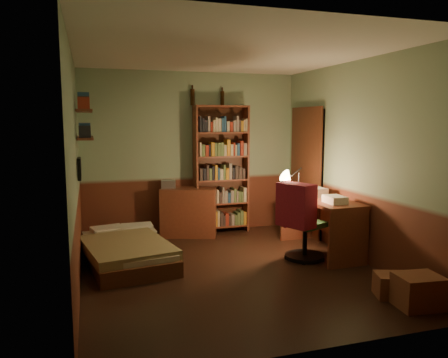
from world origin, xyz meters
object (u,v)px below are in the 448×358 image
object	(u,v)px
dresser	(189,212)
bed	(126,242)
office_chair	(305,217)
cardboard_box_b	(393,285)
bookshelf	(221,170)
mini_stereo	(168,184)
desk_lamp	(299,179)
desk	(320,225)
cardboard_box_a	(418,291)

from	to	relation	value
dresser	bed	bearing A→B (deg)	-116.24
office_chair	cardboard_box_b	bearing A→B (deg)	-103.86
bookshelf	cardboard_box_b	distance (m)	3.38
mini_stereo	desk_lamp	xyz separation A→B (m)	(1.58, -1.39, 0.20)
mini_stereo	desk	xyz separation A→B (m)	(1.86, -1.53, -0.45)
dresser	cardboard_box_b	size ratio (longest dim) A/B	2.53
mini_stereo	cardboard_box_a	distance (m)	3.98
dresser	desk	xyz separation A→B (m)	(1.56, -1.41, -0.00)
desk_lamp	cardboard_box_a	xyz separation A→B (m)	(0.27, -2.06, -0.87)
bookshelf	cardboard_box_b	world-z (taller)	bookshelf
office_chair	cardboard_box_a	size ratio (longest dim) A/B	2.60
dresser	mini_stereo	xyz separation A→B (m)	(-0.30, 0.12, 0.44)
bed	dresser	world-z (taller)	dresser
dresser	desk	distance (m)	2.10
dresser	cardboard_box_b	xyz separation A→B (m)	(1.48, -3.04, -0.26)
mini_stereo	desk_lamp	world-z (taller)	desk_lamp
bed	desk	world-z (taller)	desk
dresser	cardboard_box_a	distance (m)	3.68
dresser	cardboard_box_b	bearing A→B (deg)	-44.69
dresser	desk	size ratio (longest dim) A/B	0.61
bed	desk_lamp	xyz separation A→B (m)	(2.35, -0.22, 0.77)
desk_lamp	cardboard_box_b	distance (m)	2.00
mini_stereo	cardboard_box_b	world-z (taller)	mini_stereo
office_chair	bed	bearing A→B (deg)	141.25
desk_lamp	cardboard_box_b	bearing A→B (deg)	-63.30
cardboard_box_a	cardboard_box_b	distance (m)	0.30
bed	mini_stereo	bearing A→B (deg)	48.81
cardboard_box_a	cardboard_box_b	bearing A→B (deg)	103.73
bed	cardboard_box_a	world-z (taller)	bed
cardboard_box_b	bookshelf	bearing A→B (deg)	106.27
cardboard_box_a	mini_stereo	bearing A→B (deg)	118.15
office_chair	cardboard_box_a	bearing A→B (deg)	-103.37
desk_lamp	office_chair	size ratio (longest dim) A/B	0.47
desk	desk_lamp	xyz separation A→B (m)	(-0.28, 0.14, 0.65)
dresser	office_chair	distance (m)	2.03
bed	mini_stereo	size ratio (longest dim) A/B	7.70
cardboard_box_a	dresser	bearing A→B (deg)	114.96
dresser	desk_lamp	xyz separation A→B (m)	(1.28, -1.27, 0.64)
bookshelf	desk_lamp	xyz separation A→B (m)	(0.71, -1.35, -0.01)
mini_stereo	office_chair	distance (m)	2.32
bookshelf	office_chair	bearing A→B (deg)	-68.29
bed	cardboard_box_b	size ratio (longest dim) A/B	5.07
bed	cardboard_box_a	distance (m)	3.48
bookshelf	cardboard_box_b	bearing A→B (deg)	-72.61
bed	cardboard_box_a	size ratio (longest dim) A/B	4.03
mini_stereo	bookshelf	world-z (taller)	bookshelf
cardboard_box_b	office_chair	bearing A→B (deg)	100.83
desk	desk_lamp	distance (m)	0.72
office_chair	cardboard_box_a	xyz separation A→B (m)	(0.34, -1.71, -0.40)
bed	desk_lamp	size ratio (longest dim) A/B	3.27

